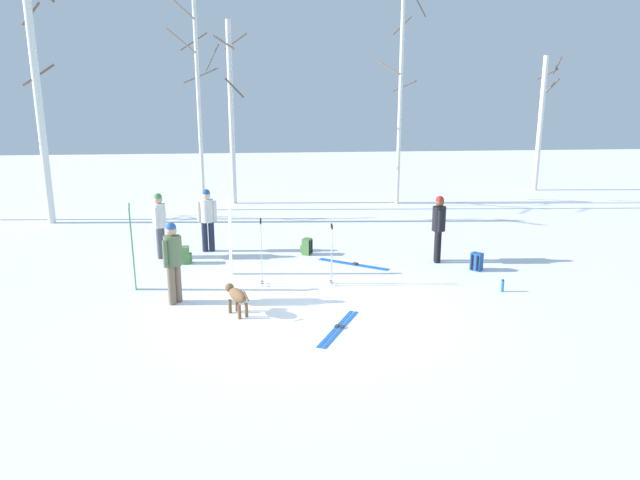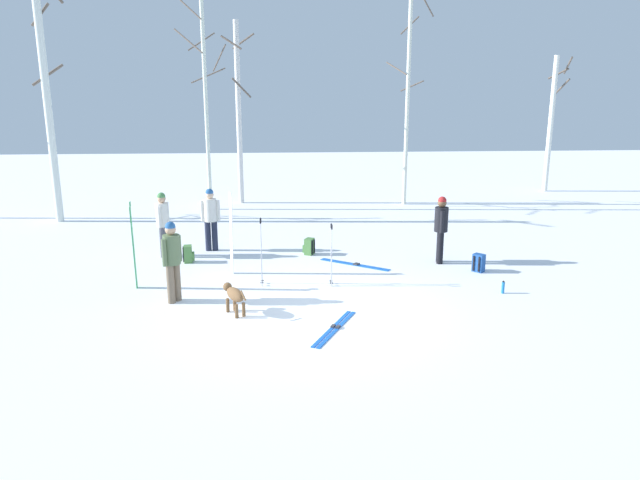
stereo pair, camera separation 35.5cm
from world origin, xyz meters
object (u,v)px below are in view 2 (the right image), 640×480
person_1 (441,225)px  ski_pair_planted_1 (133,246)px  ski_poles_0 (331,253)px  backpack_2 (479,263)px  ski_pair_lying_1 (355,264)px  ski_pair_planted_0 (231,234)px  dog (234,295)px  person_0 (172,257)px  birch_tree_5 (551,122)px  birch_tree_3 (239,112)px  ski_pair_lying_0 (335,328)px  birch_tree_4 (408,101)px  person_3 (210,215)px  ski_poles_1 (261,250)px  backpack_1 (188,254)px  person_2 (163,220)px  water_bottle_0 (503,287)px  backpack_0 (309,247)px  birch_tree_2 (205,93)px  birch_tree_1 (48,102)px

person_1 → ski_pair_planted_1: (-7.26, -1.58, -0.00)m
ski_poles_0 → backpack_2: (3.67, 0.78, -0.54)m
ski_pair_lying_1 → backpack_2: 3.04m
ski_pair_planted_0 → dog: bearing=-84.9°
person_0 → ski_pair_planted_1: bearing=138.1°
ski_poles_0 → birch_tree_5: 15.96m
person_0 → birch_tree_3: size_ratio=0.25×
person_1 → ski_pair_lying_0: bearing=-126.5°
ski_pair_planted_0 → ski_pair_lying_1: (3.02, 0.53, -0.98)m
ski_pair_planted_1 → birch_tree_4: 12.66m
person_3 → ski_poles_1: 3.39m
ski_pair_lying_0 → backpack_2: 5.07m
birch_tree_3 → birch_tree_4: birch_tree_4 is taller
backpack_1 → birch_tree_4: (7.10, 7.39, 3.66)m
ski_pair_planted_0 → person_1: bearing=6.5°
person_1 → person_3: (-5.94, 1.58, 0.00)m
person_1 → person_2: (-7.12, 1.06, 0.00)m
backpack_1 → water_bottle_0: backpack_1 is taller
backpack_0 → birch_tree_2: birch_tree_2 is taller
ski_pair_planted_0 → birch_tree_2: size_ratio=0.25×
birch_tree_1 → person_3: bearing=-36.6°
birch_tree_3 → person_0: bearing=-93.8°
ski_pair_lying_0 → birch_tree_1: (-8.33, 9.77, 3.90)m
person_0 → birch_tree_4: 12.77m
backpack_1 → ski_poles_1: bearing=-45.0°
ski_pair_lying_0 → birch_tree_1: birch_tree_1 is taller
person_2 → ski_pair_lying_0: 6.67m
ski_poles_1 → backpack_1: bearing=135.0°
person_2 → birch_tree_4: (7.81, 6.78, 2.89)m
birch_tree_4 → birch_tree_5: (6.69, 2.56, -0.93)m
person_2 → birch_tree_3: (1.58, 7.48, 2.49)m
ski_pair_planted_0 → birch_tree_3: birch_tree_3 is taller
dog → ski_poles_1: bearing=74.3°
person_0 → ski_poles_1: (1.80, 0.99, -0.16)m
ski_pair_lying_1 → backpack_0: backpack_0 is taller
ski_pair_planted_0 → ski_pair_lying_1: bearing=9.9°
ski_poles_0 → water_bottle_0: size_ratio=5.04×
person_2 → birch_tree_1: 6.91m
ski_pair_planted_0 → birch_tree_2: (-1.40, 7.94, 3.16)m
ski_pair_planted_0 → ski_pair_lying_0: size_ratio=1.15×
dog → backpack_0: 4.55m
ski_pair_planted_1 → ski_pair_lying_0: size_ratio=1.13×
ski_poles_0 → water_bottle_0: ski_poles_0 is taller
birch_tree_3 → backpack_0: bearing=-73.4°
person_0 → backpack_0: person_0 is taller
birch_tree_4 → birch_tree_2: bearing=-176.1°
person_2 → backpack_2: bearing=-13.4°
birch_tree_3 → birch_tree_4: bearing=-6.4°
dog → birch_tree_4: birch_tree_4 is taller
ski_pair_planted_1 → ski_pair_lying_1: 5.38m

